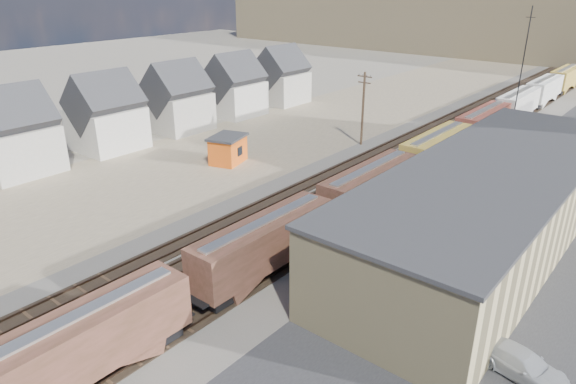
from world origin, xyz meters
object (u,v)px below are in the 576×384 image
Objects in this scene: freight_train at (462,134)px; utility_pole_north at (363,107)px; maintenance_shed at (228,149)px; parked_car_silver at (522,365)px.

utility_pole_north reaches higher than freight_train.
maintenance_shed is (-8.83, -16.95, -3.52)m from utility_pole_north.
utility_pole_north reaches higher than parked_car_silver.
maintenance_shed reaches higher than parked_car_silver.
maintenance_shed is (-21.13, -21.28, -1.01)m from freight_train.
utility_pole_north is (-12.30, -4.33, 2.50)m from freight_train.
utility_pole_north is 1.84× the size of parked_car_silver.
utility_pole_north is at bearing 62.48° from maintenance_shed.
parked_car_silver is (31.10, -32.39, -4.51)m from utility_pole_north.
utility_pole_north is 45.13m from parked_car_silver.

